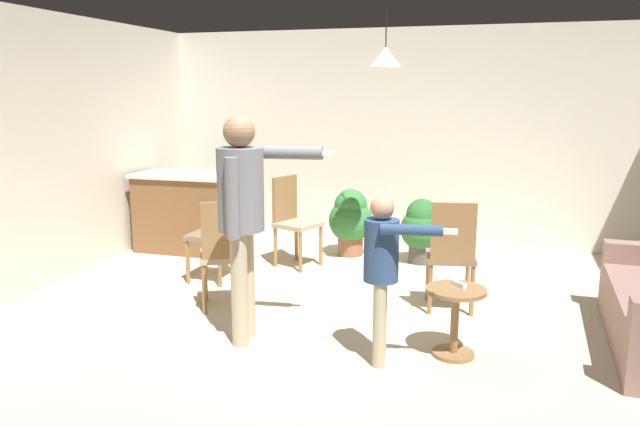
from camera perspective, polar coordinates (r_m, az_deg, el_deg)
name	(u,v)px	position (r m, az deg, el deg)	size (l,w,h in m)	color
ground	(344,328)	(5.19, 2.27, -10.52)	(7.68, 7.68, 0.00)	beige
wall_back	(407,137)	(7.98, 8.04, 7.04)	(6.40, 0.10, 2.70)	silver
wall_left	(12,154)	(6.42, -26.63, 4.95)	(0.10, 6.40, 2.70)	silver
kitchen_counter	(188,212)	(7.65, -12.13, 0.12)	(1.26, 0.66, 0.95)	brown
side_table_by_couch	(455,314)	(4.66, 12.40, -9.04)	(0.44, 0.44, 0.52)	olive
person_adult	(243,204)	(4.67, -7.17, 0.87)	(0.84, 0.57, 1.75)	tan
person_child	(383,261)	(4.33, 5.83, -4.41)	(0.64, 0.35, 1.22)	tan
dining_chair_by_counter	(218,229)	(6.34, -9.47, -1.45)	(0.43, 0.43, 1.00)	olive
dining_chair_near_wall	(293,217)	(6.84, -2.53, -0.37)	(0.54, 0.54, 1.00)	olive
dining_chair_centre_back	(451,251)	(5.52, 12.08, -3.46)	(0.48, 0.48, 1.00)	olive
dining_chair_spare	(224,250)	(5.50, -8.89, -3.37)	(0.56, 0.56, 1.00)	olive
potted_plant_corner	(351,219)	(7.30, 2.85, -0.50)	(0.52, 0.52, 0.79)	brown
potted_plant_by_wall	(422,228)	(7.05, 9.39, -1.31)	(0.48, 0.48, 0.74)	#4C4742
spare_remote_on_table	(459,284)	(4.64, 12.74, -6.42)	(0.04, 0.13, 0.04)	white
ceiling_light_pendant	(386,57)	(6.18, 6.09, 14.24)	(0.32, 0.32, 0.55)	silver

